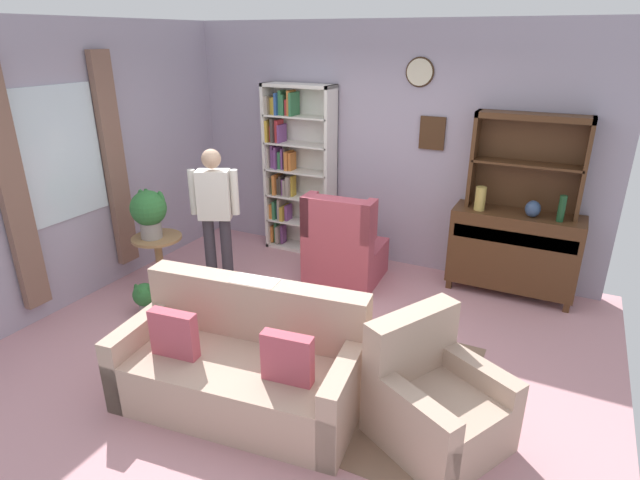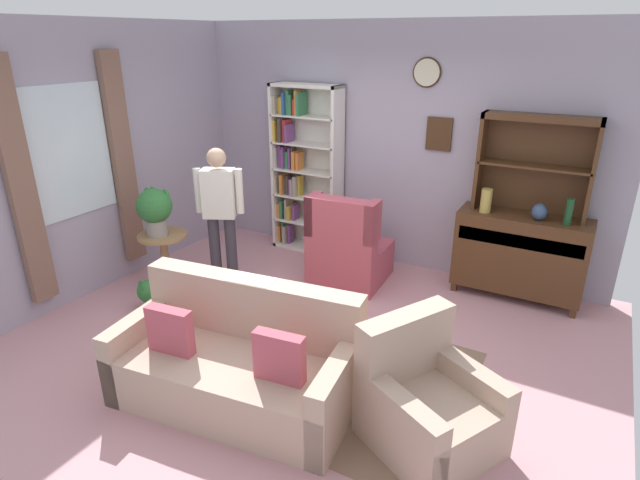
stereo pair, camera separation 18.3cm
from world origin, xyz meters
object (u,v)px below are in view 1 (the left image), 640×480
Objects in this scene: vase_round at (533,209)px; plant_stand at (159,258)px; potted_plant_large at (149,210)px; person_reading at (215,210)px; sideboard_hutch at (529,150)px; wingback_chair at (343,251)px; vase_tall at (480,199)px; potted_plant_small at (145,296)px; bookshelf at (294,168)px; sideboard at (513,250)px; book_stack at (308,305)px; bottle_wine at (562,209)px; coffee_table at (307,311)px; couch_floral at (242,366)px; armchair_floral at (435,403)px.

plant_stand is (-3.52, -1.62, -0.60)m from vase_round.
person_reading is (0.52, 0.42, -0.04)m from potted_plant_large.
sideboard_hutch is 1.05× the size of wingback_chair.
vase_tall is 0.76× the size of potted_plant_small.
sideboard is (2.71, -0.08, -0.57)m from bookshelf.
potted_plant_large is at bearing -126.65° from plant_stand.
book_stack is at bearing 5.23° from potted_plant_small.
potted_plant_small is at bearing -174.77° from book_stack.
sideboard is 1.06m from sideboard_hutch.
bottle_wine is 2.27m from wingback_chair.
vase_round reaches higher than coffee_table.
person_reading is (-1.32, 1.48, 0.59)m from couch_floral.
coffee_table is (0.24, -1.33, -0.03)m from wingback_chair.
plant_stand reaches higher than book_stack.
book_stack is (0.28, -1.39, 0.06)m from wingback_chair.
book_stack is at bearing -119.26° from vase_tall.
vase_round is at bearing 15.18° from wingback_chair.
person_reading is (0.50, 0.38, 0.50)m from plant_stand.
potted_plant_large is (-3.55, -1.65, -0.05)m from vase_round.
vase_round reaches higher than couch_floral.
vase_round is at bearing 1.49° from vase_tall.
sideboard_hutch is at bearing 153.04° from bottle_wine.
bottle_wine is at bearing 29.35° from potted_plant_small.
armchair_floral is at bearing -51.31° from wingback_chair.
coffee_table is 0.12m from book_stack.
armchair_floral reaches higher than plant_stand.
potted_plant_large is 0.67m from person_reading.
potted_plant_small is at bearing -145.31° from sideboard_hutch.
vase_round reaches higher than sideboard.
vase_round reaches higher than wingback_chair.
bookshelf is 3.72m from armchair_floral.
vase_round is 0.52× the size of potted_plant_small.
sideboard is 0.52m from vase_round.
wingback_chair is 1.48m from person_reading.
sideboard_hutch is 3.52m from couch_floral.
sideboard_hutch is 4.14m from potted_plant_small.
potted_plant_large is 2.05m from book_stack.
sideboard is 1.25× the size of armchair_floral.
coffee_table is at bearing -5.42° from potted_plant_large.
book_stack is (-1.83, -1.87, -0.60)m from bottle_wine.
person_reading is at bearing 68.21° from potted_plant_small.
bottle_wine is 2.60m from armchair_floral.
couch_floral is at bearing -98.79° from book_stack.
person_reading is at bearing 156.03° from armchair_floral.
bookshelf is 2.84m from vase_round.
potted_plant_large is (-0.71, -1.80, -0.12)m from bookshelf.
wingback_chair is 4.93× the size of book_stack.
book_stack is at bearing -7.83° from plant_stand.
bookshelf reaches higher than vase_tall.
bookshelf is at bearing 121.84° from book_stack.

